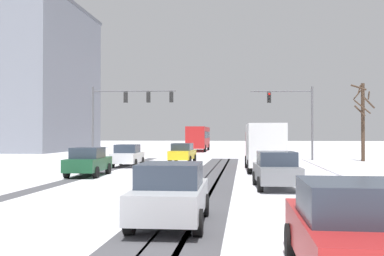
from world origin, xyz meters
name	(u,v)px	position (x,y,z in m)	size (l,w,h in m)	color
wheel_track_left_lane	(211,179)	(1.86, 17.83, 0.00)	(0.84, 39.22, 0.01)	#4C4C51
wheel_track_right_lane	(196,179)	(1.03, 17.83, 0.00)	(0.97, 39.22, 0.01)	#4C4C51
wheel_track_center	(80,177)	(-5.33, 17.83, 0.00)	(0.92, 39.22, 0.01)	#4C4C51
wheel_track_oncoming	(226,179)	(2.61, 17.83, 0.00)	(0.95, 39.22, 0.01)	#4C4C51
traffic_signal_near_left	(126,106)	(-6.54, 31.78, 4.83)	(7.33, 0.61, 6.50)	#56565B
traffic_signal_near_right	(295,111)	(8.03, 33.54, 4.39)	(5.38, 0.61, 6.50)	#56565B
car_yellow_cab_lead	(182,153)	(-1.49, 30.90, 0.82)	(1.99, 4.18, 1.62)	yellow
car_white_second	(128,155)	(-4.87, 26.07, 0.82)	(1.94, 4.15, 1.62)	silver
car_dark_green_third	(88,162)	(-5.21, 18.75, 0.82)	(1.98, 4.18, 1.62)	#194C2D
car_grey_fourth	(276,170)	(4.96, 14.10, 0.82)	(2.00, 4.18, 1.62)	slate
car_silver_fifth	(171,194)	(1.65, 5.98, 0.82)	(1.91, 4.14, 1.62)	#B7BABF
car_red_sixth	(351,230)	(5.26, 1.96, 0.82)	(1.85, 4.11, 1.62)	red
bus_oncoming	(198,137)	(-2.75, 56.58, 1.99)	(2.79, 11.03, 3.38)	#B21E1E
box_truck_delivery	(264,146)	(4.86, 23.52, 1.63)	(2.44, 7.45, 3.02)	red
bare_tree_sidewalk_far	(363,118)	(13.92, 34.54, 3.82)	(2.06, 1.90, 6.83)	#423023
office_building_far_left_block	(7,78)	(-30.80, 55.37, 10.55)	(21.50, 21.80, 21.08)	gray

